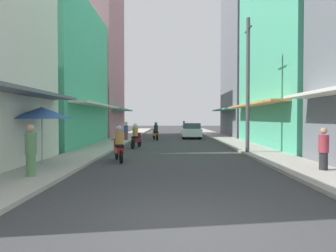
{
  "coord_description": "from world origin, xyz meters",
  "views": [
    {
      "loc": [
        -0.27,
        -5.32,
        1.88
      ],
      "look_at": [
        -0.41,
        15.21,
        1.38
      ],
      "focal_mm": 32.68,
      "sensor_mm": 36.0,
      "label": 1
    }
  ],
  "objects_px": {
    "parked_car": "(191,131)",
    "pedestrian_midway": "(126,130)",
    "motorbike_red": "(119,145)",
    "pedestrian_foreground": "(31,152)",
    "vendor_umbrella": "(42,113)",
    "motorbike_orange": "(156,132)",
    "pedestrian_crossing": "(324,151)",
    "utility_pole": "(248,85)",
    "motorbike_blue": "(184,128)",
    "motorbike_maroon": "(136,137)"
  },
  "relations": [
    {
      "from": "motorbike_orange",
      "to": "pedestrian_midway",
      "type": "height_order",
      "value": "pedestrian_midway"
    },
    {
      "from": "pedestrian_crossing",
      "to": "utility_pole",
      "type": "relative_size",
      "value": 0.22
    },
    {
      "from": "utility_pole",
      "to": "motorbike_orange",
      "type": "bearing_deg",
      "value": 117.21
    },
    {
      "from": "pedestrian_foreground",
      "to": "vendor_umbrella",
      "type": "relative_size",
      "value": 0.73
    },
    {
      "from": "pedestrian_midway",
      "to": "motorbike_orange",
      "type": "bearing_deg",
      "value": 28.22
    },
    {
      "from": "parked_car",
      "to": "pedestrian_crossing",
      "type": "xyz_separation_m",
      "value": [
        3.25,
        -18.5,
        0.04
      ]
    },
    {
      "from": "parked_car",
      "to": "vendor_umbrella",
      "type": "xyz_separation_m",
      "value": [
        -6.87,
        -17.41,
        1.36
      ]
    },
    {
      "from": "motorbike_orange",
      "to": "parked_car",
      "type": "distance_m",
      "value": 4.14
    },
    {
      "from": "parked_car",
      "to": "utility_pole",
      "type": "relative_size",
      "value": 0.58
    },
    {
      "from": "motorbike_blue",
      "to": "pedestrian_foreground",
      "type": "height_order",
      "value": "pedestrian_foreground"
    },
    {
      "from": "pedestrian_midway",
      "to": "pedestrian_crossing",
      "type": "bearing_deg",
      "value": -58.8
    },
    {
      "from": "vendor_umbrella",
      "to": "motorbike_maroon",
      "type": "bearing_deg",
      "value": 70.95
    },
    {
      "from": "motorbike_red",
      "to": "pedestrian_midway",
      "type": "height_order",
      "value": "pedestrian_midway"
    },
    {
      "from": "motorbike_red",
      "to": "utility_pole",
      "type": "height_order",
      "value": "utility_pole"
    },
    {
      "from": "motorbike_red",
      "to": "motorbike_blue",
      "type": "height_order",
      "value": "same"
    },
    {
      "from": "motorbike_blue",
      "to": "motorbike_red",
      "type": "bearing_deg",
      "value": -99.01
    },
    {
      "from": "pedestrian_crossing",
      "to": "utility_pole",
      "type": "bearing_deg",
      "value": 101.95
    },
    {
      "from": "motorbike_maroon",
      "to": "vendor_umbrella",
      "type": "relative_size",
      "value": 0.77
    },
    {
      "from": "motorbike_red",
      "to": "utility_pole",
      "type": "xyz_separation_m",
      "value": [
        6.32,
        2.75,
        2.94
      ]
    },
    {
      "from": "parked_car",
      "to": "pedestrian_foreground",
      "type": "distance_m",
      "value": 20.63
    },
    {
      "from": "motorbike_red",
      "to": "pedestrian_crossing",
      "type": "bearing_deg",
      "value": -20.76
    },
    {
      "from": "motorbike_maroon",
      "to": "pedestrian_crossing",
      "type": "distance_m",
      "value": 11.6
    },
    {
      "from": "pedestrian_midway",
      "to": "motorbike_blue",
      "type": "bearing_deg",
      "value": 67.88
    },
    {
      "from": "motorbike_blue",
      "to": "parked_car",
      "type": "height_order",
      "value": "motorbike_blue"
    },
    {
      "from": "motorbike_orange",
      "to": "motorbike_red",
      "type": "relative_size",
      "value": 1.01
    },
    {
      "from": "pedestrian_crossing",
      "to": "utility_pole",
      "type": "xyz_separation_m",
      "value": [
        -1.18,
        5.59,
        2.86
      ]
    },
    {
      "from": "motorbike_orange",
      "to": "pedestrian_midway",
      "type": "xyz_separation_m",
      "value": [
        -2.38,
        -1.28,
        0.23
      ]
    },
    {
      "from": "motorbike_orange",
      "to": "pedestrian_crossing",
      "type": "bearing_deg",
      "value": -67.8
    },
    {
      "from": "parked_car",
      "to": "vendor_umbrella",
      "type": "bearing_deg",
      "value": -111.53
    },
    {
      "from": "pedestrian_crossing",
      "to": "vendor_umbrella",
      "type": "xyz_separation_m",
      "value": [
        -10.12,
        1.09,
        1.31
      ]
    },
    {
      "from": "parked_car",
      "to": "pedestrian_midway",
      "type": "height_order",
      "value": "pedestrian_midway"
    },
    {
      "from": "motorbike_red",
      "to": "parked_car",
      "type": "bearing_deg",
      "value": 74.82
    },
    {
      "from": "motorbike_orange",
      "to": "motorbike_blue",
      "type": "bearing_deg",
      "value": 75.97
    },
    {
      "from": "parked_car",
      "to": "utility_pole",
      "type": "xyz_separation_m",
      "value": [
        2.07,
        -12.91,
        2.9
      ]
    },
    {
      "from": "motorbike_maroon",
      "to": "pedestrian_midway",
      "type": "xyz_separation_m",
      "value": [
        -1.47,
        5.75,
        0.23
      ]
    },
    {
      "from": "pedestrian_midway",
      "to": "motorbike_maroon",
      "type": "bearing_deg",
      "value": -75.66
    },
    {
      "from": "motorbike_maroon",
      "to": "utility_pole",
      "type": "relative_size",
      "value": 0.25
    },
    {
      "from": "motorbike_red",
      "to": "vendor_umbrella",
      "type": "bearing_deg",
      "value": -146.15
    },
    {
      "from": "motorbike_red",
      "to": "vendor_umbrella",
      "type": "relative_size",
      "value": 0.75
    },
    {
      "from": "motorbike_orange",
      "to": "motorbike_blue",
      "type": "xyz_separation_m",
      "value": [
        2.97,
        11.87,
        0.0
      ]
    },
    {
      "from": "motorbike_red",
      "to": "pedestrian_foreground",
      "type": "xyz_separation_m",
      "value": [
        -2.02,
        -4.0,
        0.15
      ]
    },
    {
      "from": "vendor_umbrella",
      "to": "utility_pole",
      "type": "height_order",
      "value": "utility_pole"
    },
    {
      "from": "motorbike_red",
      "to": "parked_car",
      "type": "height_order",
      "value": "motorbike_red"
    },
    {
      "from": "parked_car",
      "to": "pedestrian_foreground",
      "type": "bearing_deg",
      "value": -107.69
    },
    {
      "from": "motorbike_maroon",
      "to": "utility_pole",
      "type": "xyz_separation_m",
      "value": [
        6.23,
        -3.33,
        2.94
      ]
    },
    {
      "from": "motorbike_red",
      "to": "motorbike_maroon",
      "type": "bearing_deg",
      "value": 89.19
    },
    {
      "from": "motorbike_orange",
      "to": "parked_car",
      "type": "xyz_separation_m",
      "value": [
        3.26,
        2.55,
        0.04
      ]
    },
    {
      "from": "motorbike_orange",
      "to": "motorbike_red",
      "type": "bearing_deg",
      "value": -94.33
    },
    {
      "from": "pedestrian_foreground",
      "to": "utility_pole",
      "type": "distance_m",
      "value": 11.09
    },
    {
      "from": "pedestrian_foreground",
      "to": "vendor_umbrella",
      "type": "height_order",
      "value": "vendor_umbrella"
    }
  ]
}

